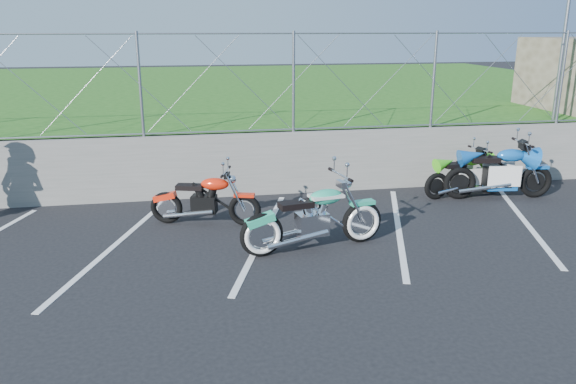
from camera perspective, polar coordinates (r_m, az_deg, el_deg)
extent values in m
plane|color=black|center=(8.52, -1.72, -6.92)|extent=(90.00, 90.00, 0.00)
cube|color=slate|center=(11.62, -4.31, 2.84)|extent=(30.00, 0.22, 1.30)
cube|color=#225316|center=(21.44, -7.17, 9.04)|extent=(30.00, 20.00, 1.30)
cylinder|color=gray|center=(11.29, -4.61, 15.76)|extent=(28.00, 0.03, 0.03)
cylinder|color=gray|center=(11.47, -4.39, 6.23)|extent=(28.00, 0.03, 0.03)
cylinder|color=gray|center=(14.32, 26.06, 12.54)|extent=(0.08, 0.08, 3.00)
cube|color=silver|center=(9.45, -17.26, -5.25)|extent=(1.49, 4.31, 0.01)
cube|color=silver|center=(9.44, -2.62, -4.52)|extent=(1.49, 4.31, 0.01)
cube|color=silver|center=(10.01, 11.15, -3.57)|extent=(1.49, 4.31, 0.01)
cube|color=silver|center=(11.09, 22.81, -2.60)|extent=(1.49, 4.31, 0.01)
torus|color=black|center=(8.53, -2.70, -4.38)|extent=(0.70, 0.24, 0.69)
torus|color=black|center=(9.16, 7.48, -3.02)|extent=(0.70, 0.24, 0.69)
cube|color=silver|center=(8.78, 2.46, -3.26)|extent=(0.53, 0.38, 0.36)
ellipsoid|color=#2DB488|center=(8.73, 3.89, -0.49)|extent=(0.59, 0.35, 0.24)
cube|color=black|center=(8.57, 0.81, -1.30)|extent=(0.56, 0.34, 0.09)
cube|color=#2DB488|center=(9.06, 7.56, -1.08)|extent=(0.42, 0.23, 0.06)
cylinder|color=silver|center=(8.74, 5.33, 1.77)|extent=(0.16, 0.75, 0.03)
torus|color=black|center=(10.20, -12.23, -1.56)|extent=(0.59, 0.26, 0.58)
torus|color=black|center=(9.87, -4.42, -1.83)|extent=(0.59, 0.26, 0.58)
cube|color=black|center=(9.99, -8.51, -1.23)|extent=(0.49, 0.37, 0.32)
ellipsoid|color=red|center=(9.83, -7.44, 0.81)|extent=(0.54, 0.35, 0.22)
cube|color=black|center=(9.96, -9.95, 0.51)|extent=(0.51, 0.34, 0.08)
cube|color=red|center=(9.79, -4.46, -0.32)|extent=(0.38, 0.23, 0.06)
cylinder|color=silver|center=(9.73, -6.35, 2.07)|extent=(0.21, 0.66, 0.03)
torus|color=black|center=(11.74, 14.84, 0.59)|extent=(0.57, 0.21, 0.56)
torus|color=black|center=(12.54, 19.73, 1.17)|extent=(0.57, 0.21, 0.56)
cube|color=black|center=(12.09, 17.33, 1.30)|extent=(0.47, 0.34, 0.32)
ellipsoid|color=#4DD81B|center=(12.13, 18.24, 3.08)|extent=(0.52, 0.32, 0.22)
cube|color=black|center=(11.87, 16.54, 2.63)|extent=(0.50, 0.31, 0.08)
cube|color=#4DD81B|center=(12.48, 19.84, 2.32)|extent=(0.37, 0.21, 0.06)
cylinder|color=silver|center=(12.19, 18.92, 4.12)|extent=(0.16, 0.66, 0.03)
torus|color=black|center=(11.88, 17.03, 0.88)|extent=(0.68, 0.20, 0.67)
torus|color=black|center=(12.52, 23.84, 0.97)|extent=(0.68, 0.20, 0.67)
cube|color=black|center=(12.14, 20.48, 1.43)|extent=(0.55, 0.37, 0.38)
ellipsoid|color=#1154A7|center=(12.14, 21.75, 3.48)|extent=(0.62, 0.34, 0.26)
cube|color=black|center=(11.94, 19.38, 3.13)|extent=(0.59, 0.33, 0.10)
cube|color=#1154A7|center=(12.45, 24.01, 2.35)|extent=(0.44, 0.21, 0.07)
cylinder|color=silver|center=(12.18, 22.71, 4.66)|extent=(0.12, 0.80, 0.03)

